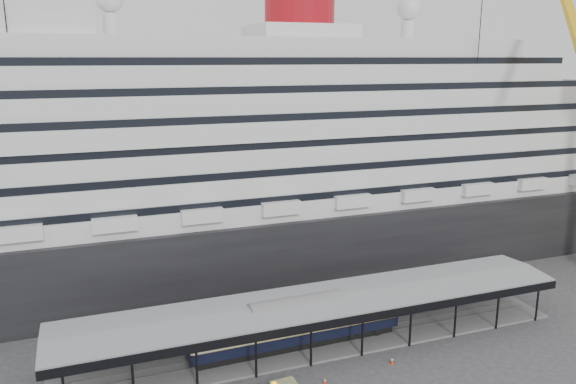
{
  "coord_description": "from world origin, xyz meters",
  "views": [
    {
      "loc": [
        -22.89,
        -46.12,
        30.36
      ],
      "look_at": [
        -2.71,
        8.0,
        16.5
      ],
      "focal_mm": 35.0,
      "sensor_mm": 36.0,
      "label": 1
    }
  ],
  "objects": [
    {
      "name": "traffic_cone_mid",
      "position": [
        -2.89,
        -2.59,
        0.33
      ],
      "size": [
        0.4,
        0.4,
        0.66
      ],
      "rotation": [
        0.0,
        0.0,
        0.22
      ],
      "color": "#F6320D",
      "rests_on": "ground"
    },
    {
      "name": "platform_canopy",
      "position": [
        0.0,
        5.0,
        2.36
      ],
      "size": [
        56.0,
        9.18,
        5.3
      ],
      "color": "slate",
      "rests_on": "ground"
    },
    {
      "name": "cruise_ship",
      "position": [
        0.05,
        32.0,
        18.35
      ],
      "size": [
        130.0,
        30.0,
        43.9
      ],
      "color": "black",
      "rests_on": "ground"
    },
    {
      "name": "traffic_cone_right",
      "position": [
        5.03,
        -1.6,
        0.37
      ],
      "size": [
        0.43,
        0.43,
        0.74
      ],
      "rotation": [
        0.0,
        0.0,
        0.14
      ],
      "color": "red",
      "rests_on": "ground"
    },
    {
      "name": "ground",
      "position": [
        0.0,
        0.0,
        0.0
      ],
      "size": [
        200.0,
        200.0,
        0.0
      ],
      "primitive_type": "plane",
      "color": "#353537",
      "rests_on": "ground"
    },
    {
      "name": "pullman_carriage",
      "position": [
        -2.86,
        5.0,
        2.78
      ],
      "size": [
        23.49,
        3.45,
        23.02
      ],
      "rotation": [
        0.0,
        0.0,
        0.02
      ],
      "color": "black",
      "rests_on": "ground"
    }
  ]
}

